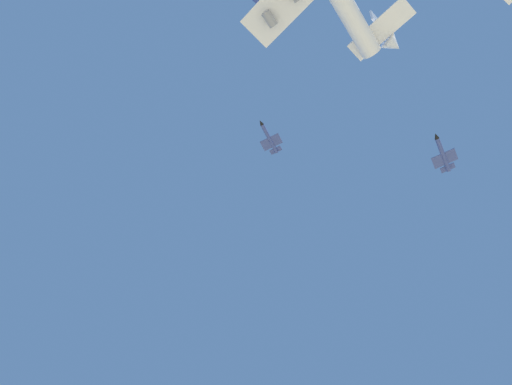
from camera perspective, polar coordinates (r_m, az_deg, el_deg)
name	(u,v)px	position (r m, az deg, el deg)	size (l,w,h in m)	color
chase_jet_left_wing	(268,11)	(164.16, 1.49, 21.41)	(15.32, 8.66, 4.00)	#38478C
chase_jet_right_wing	(443,155)	(166.45, 22.02, 4.36)	(15.33, 8.75, 4.00)	#38478C
chase_jet_trailing	(269,139)	(182.87, 1.67, 6.65)	(15.33, 8.77, 4.00)	#38478C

